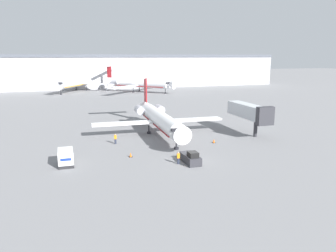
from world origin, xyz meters
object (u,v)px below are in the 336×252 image
Objects in this scene: traffic_cone_left at (131,155)px; jet_bridge at (249,112)px; worker_by_wing at (115,139)px; airplane_parked_far_left at (80,82)px; airplane_parked_far_right at (138,83)px; worker_near_tug at (178,158)px; airplane_main at (159,118)px; pushback_tug at (191,158)px; luggage_cart at (66,157)px; traffic_cone_right at (214,141)px.

traffic_cone_left is 0.05× the size of jet_bridge.
worker_by_wing is 8.43m from traffic_cone_left.
airplane_parked_far_left is at bearing 90.69° from worker_by_wing.
airplane_parked_far_left is 1.27× the size of airplane_parked_far_right.
worker_near_tug is at bearing -42.51° from traffic_cone_left.
airplane_main is 16.18m from traffic_cone_left.
luggage_cart reaches higher than pushback_tug.
worker_near_tug is at bearing 179.83° from pushback_tug.
worker_near_tug is 0.05× the size of airplane_parked_far_left.
pushback_tug is at bearing -57.49° from worker_by_wing.
luggage_cart reaches higher than traffic_cone_left.
airplane_parked_far_right is at bearing 80.41° from airplane_main.
airplane_parked_far_left reaches higher than airplane_main.
airplane_main is at bearing -99.59° from airplane_parked_far_right.
traffic_cone_left is 103.17m from airplane_parked_far_left.
traffic_cone_right is at bearing -93.69° from airplane_parked_far_right.
airplane_parked_far_right reaches higher than worker_near_tug.
worker_near_tug is 23.80m from jet_bridge.
airplane_main is at bearing 28.56° from worker_by_wing.
pushback_tug is at bearing -0.17° from worker_near_tug.
worker_near_tug is at bearing -145.64° from jet_bridge.
airplane_parked_far_right is (22.34, 81.36, 2.86)m from worker_by_wing.
worker_by_wing is 2.80× the size of traffic_cone_right.
airplane_main is 0.79× the size of airplane_parked_far_left.
airplane_parked_far_right is at bearing 74.65° from worker_by_wing.
luggage_cart is at bearing -140.93° from airplane_main.
luggage_cart is at bearing -169.36° from traffic_cone_right.
pushback_tug reaches higher than traffic_cone_left.
worker_by_wing is at bearing 164.57° from traffic_cone_right.
worker_by_wing is 0.05× the size of airplane_parked_far_left.
airplane_parked_far_right reaches higher than jet_bridge.
worker_by_wing is 2.69× the size of traffic_cone_left.
worker_by_wing is (8.42, 9.37, -0.17)m from luggage_cart.
luggage_cart is at bearing 165.80° from pushback_tug.
airplane_main reaches higher than jet_bridge.
airplane_main is at bearing 87.80° from pushback_tug.
jet_bridge is at bearing 37.12° from pushback_tug.
airplane_parked_far_right reaches higher than traffic_cone_left.
luggage_cart is 12.60m from worker_by_wing.
pushback_tug is 17.71m from luggage_cart.
worker_near_tug is at bearing -97.83° from airplane_main.
jet_bridge is (3.97, -81.78, 0.63)m from airplane_parked_far_right.
luggage_cart is at bearing -173.81° from traffic_cone_left.
worker_near_tug is 15.33m from worker_by_wing.
airplane_parked_far_right reaches higher than airplane_main.
traffic_cone_right is at bearing -53.18° from airplane_main.
airplane_main is 8.22× the size of luggage_cart.
airplane_main is 2.33× the size of jet_bridge.
airplane_parked_far_right is at bearing 86.31° from traffic_cone_right.
airplane_parked_far_right reaches higher than worker_by_wing.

